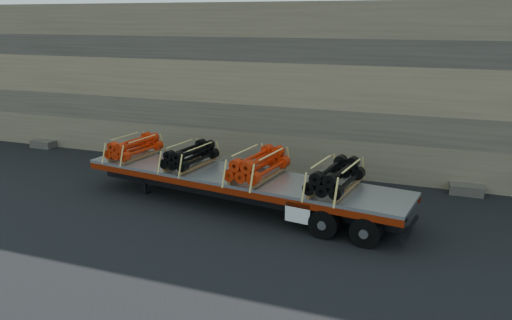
{
  "coord_description": "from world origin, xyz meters",
  "views": [
    {
      "loc": [
        5.78,
        -14.6,
        6.38
      ],
      "look_at": [
        -0.22,
        1.45,
        1.48
      ],
      "focal_mm": 35.0,
      "sensor_mm": 36.0,
      "label": 1
    }
  ],
  "objects_px": {
    "bundle_midfront": "(190,156)",
    "bundle_midrear": "(258,165)",
    "trailer": "(239,191)",
    "bundle_front": "(134,148)",
    "bundle_rear": "(335,178)"
  },
  "relations": [
    {
      "from": "trailer",
      "to": "bundle_midrear",
      "type": "height_order",
      "value": "bundle_midrear"
    },
    {
      "from": "bundle_midrear",
      "to": "bundle_midfront",
      "type": "bearing_deg",
      "value": -180.0
    },
    {
      "from": "bundle_midrear",
      "to": "bundle_rear",
      "type": "height_order",
      "value": "bundle_midrear"
    },
    {
      "from": "bundle_midfront",
      "to": "bundle_rear",
      "type": "xyz_separation_m",
      "value": [
        5.46,
        -0.78,
        0.04
      ]
    },
    {
      "from": "trailer",
      "to": "bundle_midfront",
      "type": "xyz_separation_m",
      "value": [
        -2.01,
        0.29,
        0.97
      ]
    },
    {
      "from": "bundle_front",
      "to": "bundle_midfront",
      "type": "bearing_deg",
      "value": 0.0
    },
    {
      "from": "bundle_midfront",
      "to": "trailer",
      "type": "bearing_deg",
      "value": -0.0
    },
    {
      "from": "trailer",
      "to": "bundle_midfront",
      "type": "relative_size",
      "value": 5.42
    },
    {
      "from": "bundle_midrear",
      "to": "bundle_rear",
      "type": "bearing_deg",
      "value": -0.0
    },
    {
      "from": "trailer",
      "to": "bundle_front",
      "type": "relative_size",
      "value": 5.52
    },
    {
      "from": "bundle_front",
      "to": "bundle_midfront",
      "type": "height_order",
      "value": "bundle_midfront"
    },
    {
      "from": "bundle_front",
      "to": "bundle_rear",
      "type": "xyz_separation_m",
      "value": [
        8.07,
        -1.16,
        0.05
      ]
    },
    {
      "from": "bundle_front",
      "to": "bundle_midfront",
      "type": "distance_m",
      "value": 2.64
    },
    {
      "from": "trailer",
      "to": "bundle_midfront",
      "type": "height_order",
      "value": "bundle_midfront"
    },
    {
      "from": "bundle_midfront",
      "to": "bundle_midrear",
      "type": "bearing_deg",
      "value": 0.0
    }
  ]
}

